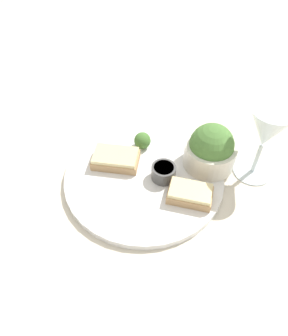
{
  "coord_description": "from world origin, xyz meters",
  "views": [
    {
      "loc": [
        0.17,
        0.39,
        0.51
      ],
      "look_at": [
        0.0,
        0.0,
        0.03
      ],
      "focal_mm": 35.0,
      "sensor_mm": 36.0,
      "label": 1
    }
  ],
  "objects": [
    {
      "name": "garnish",
      "position": [
        -0.03,
        -0.07,
        0.03
      ],
      "size": [
        0.04,
        0.04,
        0.04
      ],
      "color": "#477533",
      "rests_on": "dinner_plate"
    },
    {
      "name": "cheese_toast_near",
      "position": [
        0.04,
        -0.05,
        0.03
      ],
      "size": [
        0.11,
        0.1,
        0.03
      ],
      "color": "tan",
      "rests_on": "dinner_plate"
    },
    {
      "name": "dinner_plate",
      "position": [
        0.0,
        0.0,
        0.01
      ],
      "size": [
        0.31,
        0.31,
        0.01
      ],
      "color": "white",
      "rests_on": "ground_plane"
    },
    {
      "name": "cheese_toast_far",
      "position": [
        -0.06,
        0.09,
        0.03
      ],
      "size": [
        0.09,
        0.09,
        0.03
      ],
      "color": "tan",
      "rests_on": "dinner_plate"
    },
    {
      "name": "sauce_ramekin",
      "position": [
        -0.03,
        0.02,
        0.03
      ],
      "size": [
        0.05,
        0.05,
        0.03
      ],
      "color": "#4C4C4C",
      "rests_on": "dinner_plate"
    },
    {
      "name": "wine_glass",
      "position": [
        -0.21,
        0.07,
        0.11
      ],
      "size": [
        0.08,
        0.08,
        0.16
      ],
      "color": "silver",
      "rests_on": "ground_plane"
    },
    {
      "name": "salad_bowl",
      "position": [
        -0.13,
        0.02,
        0.05
      ],
      "size": [
        0.1,
        0.1,
        0.09
      ],
      "color": "silver",
      "rests_on": "dinner_plate"
    },
    {
      "name": "ground_plane",
      "position": [
        0.0,
        0.0,
        0.0
      ],
      "size": [
        4.0,
        4.0,
        0.0
      ],
      "primitive_type": "plane",
      "color": "beige"
    }
  ]
}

